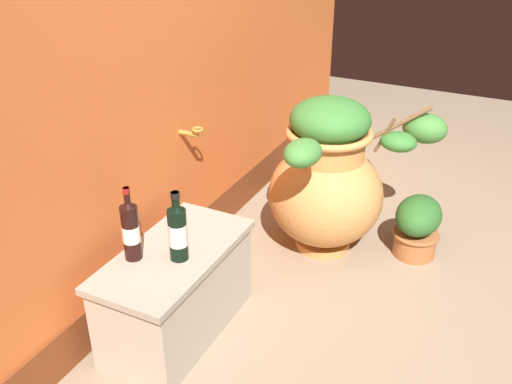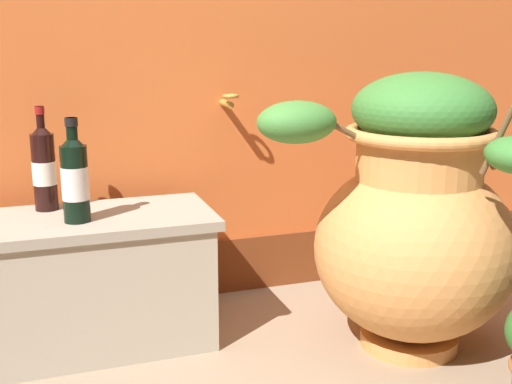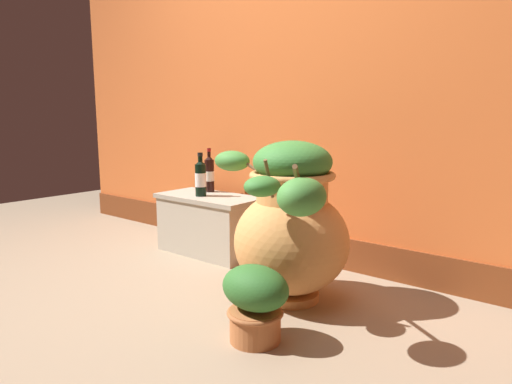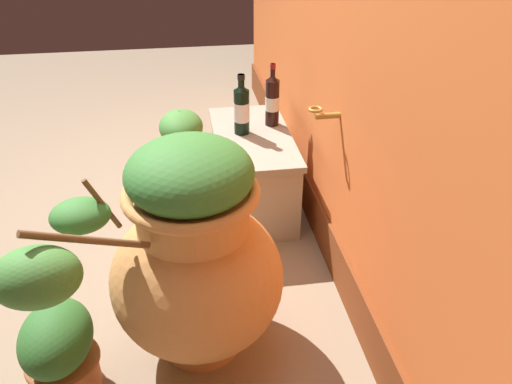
% 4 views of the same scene
% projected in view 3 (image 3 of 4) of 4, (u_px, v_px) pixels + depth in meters
% --- Properties ---
extents(ground_plane, '(7.00, 7.00, 0.00)m').
position_uv_depth(ground_plane, '(155.00, 305.00, 2.28)').
color(ground_plane, gray).
extents(back_wall, '(4.40, 0.33, 2.60)m').
position_uv_depth(back_wall, '(291.00, 65.00, 2.99)').
color(back_wall, '#D6662D').
rests_on(back_wall, ground_plane).
extents(terracotta_urn, '(0.91, 0.81, 0.83)m').
position_uv_depth(terracotta_urn, '(291.00, 224.00, 2.29)').
color(terracotta_urn, '#D68E4C').
rests_on(terracotta_urn, ground_plane).
extents(stone_ledge, '(0.74, 0.38, 0.41)m').
position_uv_depth(stone_ledge, '(209.00, 222.00, 3.14)').
color(stone_ledge, '#B2A893').
rests_on(stone_ledge, ground_plane).
extents(wine_bottle_left, '(0.08, 0.08, 0.30)m').
position_uv_depth(wine_bottle_left, '(201.00, 177.00, 3.07)').
color(wine_bottle_left, black).
rests_on(wine_bottle_left, stone_ledge).
extents(wine_bottle_middle, '(0.07, 0.07, 0.32)m').
position_uv_depth(wine_bottle_middle, '(209.00, 173.00, 3.25)').
color(wine_bottle_middle, black).
rests_on(wine_bottle_middle, stone_ledge).
extents(potted_shrub, '(0.31, 0.24, 0.33)m').
position_uv_depth(potted_shrub, '(255.00, 301.00, 1.90)').
color(potted_shrub, '#B26638').
rests_on(potted_shrub, ground_plane).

